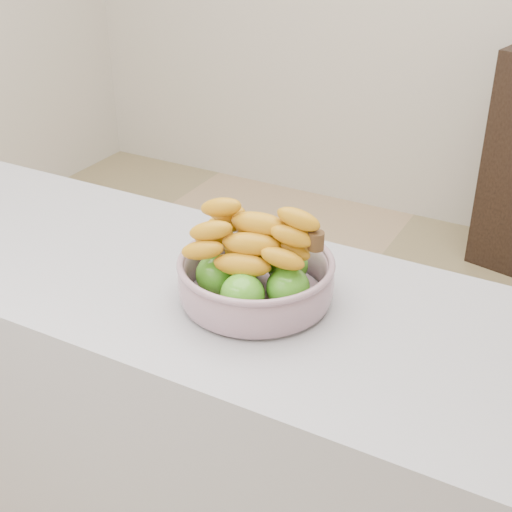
{
  "coord_description": "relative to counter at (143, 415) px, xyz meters",
  "views": [
    {
      "loc": [
        0.91,
        -1.46,
        1.69
      ],
      "look_at": [
        0.33,
        -0.39,
        1.0
      ],
      "focal_mm": 50.0,
      "sensor_mm": 36.0,
      "label": 1
    }
  ],
  "objects": [
    {
      "name": "fruit_bowl",
      "position": [
        0.33,
        -0.0,
        0.51
      ],
      "size": [
        0.32,
        0.32,
        0.2
      ],
      "rotation": [
        0.0,
        0.0,
        0.16
      ],
      "color": "#A4B0C5",
      "rests_on": "counter"
    },
    {
      "name": "counter",
      "position": [
        0.0,
        0.0,
        0.0
      ],
      "size": [
        2.0,
        0.6,
        0.9
      ],
      "primitive_type": "cube",
      "color": "#A4A3AC",
      "rests_on": "ground"
    },
    {
      "name": "ground",
      "position": [
        0.0,
        0.39,
        -0.45
      ],
      "size": [
        4.0,
        4.0,
        0.0
      ],
      "primitive_type": "plane",
      "color": "tan",
      "rests_on": "ground"
    }
  ]
}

